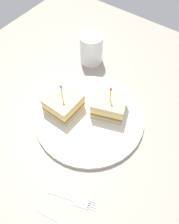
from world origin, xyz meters
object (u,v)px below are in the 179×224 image
Objects in this scene: plate at (90,117)px; sandwich_half_front at (109,105)px; drink_glass at (91,50)px; knife at (65,224)px; fork at (77,201)px; sandwich_half_back at (63,104)px.

sandwich_half_front is (3.23, 4.54, 3.24)cm from plate.
drink_glass is 0.77× the size of knife.
fork and knife have the same top height.
fork is at bearing -61.36° from plate.
fork is 0.91× the size of knife.
drink_glass is at bearing 138.28° from sandwich_half_front.
sandwich_half_back is (-10.37, -6.73, -0.07)cm from sandwich_half_front.
drink_glass reaches higher than fork.
sandwich_half_front reaches higher than fork.
sandwich_half_back reaches higher than sandwich_half_front.
plate is 2.60× the size of fork.
sandwich_half_front is at bearing 105.79° from knife.
sandwich_half_back is 25.07cm from fork.
knife is (8.28, -29.28, -3.69)cm from sandwich_half_front.
plate is 3.07× the size of drink_glass.
sandwich_half_front is 1.08× the size of sandwich_half_back.
drink_glass is (-13.16, 19.16, 3.91)cm from plate.
fork is (17.78, -17.29, -3.62)cm from sandwich_half_back.
sandwich_half_front is 0.93× the size of fork.
sandwich_half_front reaches higher than plate.
fork is 5.33cm from knife.
sandwich_half_front is at bearing -41.72° from drink_glass.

